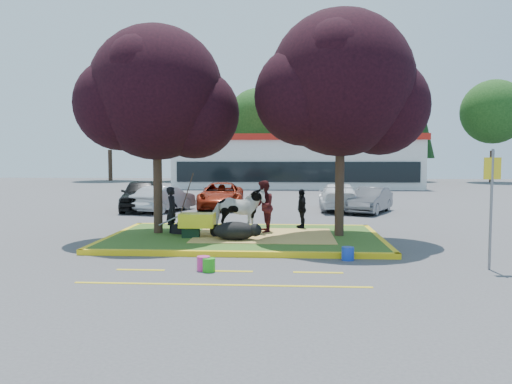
# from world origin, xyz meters

# --- Properties ---
(ground) EXTENTS (90.00, 90.00, 0.00)m
(ground) POSITION_xyz_m (0.00, 0.00, 0.00)
(ground) COLOR #424244
(ground) RESTS_ON ground
(median_island) EXTENTS (8.00, 5.00, 0.15)m
(median_island) POSITION_xyz_m (0.00, 0.00, 0.07)
(median_island) COLOR #31561A
(median_island) RESTS_ON ground
(curb_near) EXTENTS (8.30, 0.16, 0.15)m
(curb_near) POSITION_xyz_m (0.00, -2.58, 0.07)
(curb_near) COLOR yellow
(curb_near) RESTS_ON ground
(curb_far) EXTENTS (8.30, 0.16, 0.15)m
(curb_far) POSITION_xyz_m (0.00, 2.58, 0.07)
(curb_far) COLOR yellow
(curb_far) RESTS_ON ground
(curb_left) EXTENTS (0.16, 5.30, 0.15)m
(curb_left) POSITION_xyz_m (-4.08, 0.00, 0.07)
(curb_left) COLOR yellow
(curb_left) RESTS_ON ground
(curb_right) EXTENTS (0.16, 5.30, 0.15)m
(curb_right) POSITION_xyz_m (4.08, 0.00, 0.07)
(curb_right) COLOR yellow
(curb_right) RESTS_ON ground
(straw_bedding) EXTENTS (4.20, 3.00, 0.01)m
(straw_bedding) POSITION_xyz_m (0.60, 0.00, 0.15)
(straw_bedding) COLOR #E4BA5E
(straw_bedding) RESTS_ON median_island
(tree_purple_left) EXTENTS (5.06, 4.20, 6.51)m
(tree_purple_left) POSITION_xyz_m (-2.78, 0.38, 4.36)
(tree_purple_left) COLOR black
(tree_purple_left) RESTS_ON median_island
(tree_purple_right) EXTENTS (5.30, 4.40, 6.82)m
(tree_purple_right) POSITION_xyz_m (2.92, 0.18, 4.56)
(tree_purple_right) COLOR black
(tree_purple_right) RESTS_ON median_island
(fire_lane_stripe_a) EXTENTS (1.10, 0.12, 0.01)m
(fire_lane_stripe_a) POSITION_xyz_m (-2.00, -4.20, 0.00)
(fire_lane_stripe_a) COLOR yellow
(fire_lane_stripe_a) RESTS_ON ground
(fire_lane_stripe_b) EXTENTS (1.10, 0.12, 0.01)m
(fire_lane_stripe_b) POSITION_xyz_m (0.00, -4.20, 0.00)
(fire_lane_stripe_b) COLOR yellow
(fire_lane_stripe_b) RESTS_ON ground
(fire_lane_stripe_c) EXTENTS (1.10, 0.12, 0.01)m
(fire_lane_stripe_c) POSITION_xyz_m (2.00, -4.20, 0.00)
(fire_lane_stripe_c) COLOR yellow
(fire_lane_stripe_c) RESTS_ON ground
(fire_lane_long) EXTENTS (6.00, 0.10, 0.01)m
(fire_lane_long) POSITION_xyz_m (0.00, -5.40, 0.00)
(fire_lane_long) COLOR yellow
(fire_lane_long) RESTS_ON ground
(retail_building) EXTENTS (20.40, 8.40, 4.40)m
(retail_building) POSITION_xyz_m (2.00, 27.98, 2.25)
(retail_building) COLOR silver
(retail_building) RESTS_ON ground
(treeline) EXTENTS (46.58, 7.80, 14.63)m
(treeline) POSITION_xyz_m (1.23, 37.61, 7.73)
(treeline) COLOR black
(treeline) RESTS_ON ground
(cow) EXTENTS (1.77, 0.95, 1.43)m
(cow) POSITION_xyz_m (-0.24, 0.44, 0.87)
(cow) COLOR white
(cow) RESTS_ON median_island
(calf) EXTENTS (1.35, 0.93, 0.54)m
(calf) POSITION_xyz_m (-0.21, -0.90, 0.42)
(calf) COLOR black
(calf) RESTS_ON median_island
(handler) EXTENTS (0.41, 0.57, 1.46)m
(handler) POSITION_xyz_m (-2.35, 0.42, 0.88)
(handler) COLOR black
(handler) RESTS_ON median_island
(visitor_a) EXTENTS (0.68, 0.85, 1.66)m
(visitor_a) POSITION_xyz_m (0.55, 0.68, 0.98)
(visitor_a) COLOR #441315
(visitor_a) RESTS_ON median_island
(visitor_b) EXTENTS (0.49, 0.83, 1.33)m
(visitor_b) POSITION_xyz_m (1.79, 1.76, 0.81)
(visitor_b) COLOR black
(visitor_b) RESTS_ON median_island
(wheelbarrow) EXTENTS (1.89, 0.63, 0.71)m
(wheelbarrow) POSITION_xyz_m (-1.39, -0.37, 0.64)
(wheelbarrow) COLOR black
(wheelbarrow) RESTS_ON median_island
(gear_bag_dark) EXTENTS (0.65, 0.49, 0.29)m
(gear_bag_dark) POSITION_xyz_m (-2.00, 0.22, 0.30)
(gear_bag_dark) COLOR black
(gear_bag_dark) RESTS_ON median_island
(gear_bag_green) EXTENTS (0.54, 0.36, 0.28)m
(gear_bag_green) POSITION_xyz_m (-1.58, -0.47, 0.29)
(gear_bag_green) COLOR black
(gear_bag_green) RESTS_ON median_island
(sign_post) EXTENTS (0.38, 0.06, 2.74)m
(sign_post) POSITION_xyz_m (5.90, -3.64, 1.71)
(sign_post) COLOR slate
(sign_post) RESTS_ON ground
(bucket_green) EXTENTS (0.34, 0.34, 0.30)m
(bucket_green) POSITION_xyz_m (-0.43, -4.26, 0.15)
(bucket_green) COLOR green
(bucket_green) RESTS_ON ground
(bucket_pink) EXTENTS (0.35, 0.35, 0.32)m
(bucket_pink) POSITION_xyz_m (-0.57, -4.15, 0.16)
(bucket_pink) COLOR #CF2E84
(bucket_pink) RESTS_ON ground
(bucket_blue) EXTENTS (0.35, 0.35, 0.33)m
(bucket_blue) POSITION_xyz_m (2.81, -2.80, 0.17)
(bucket_blue) COLOR #173CBB
(bucket_blue) RESTS_ON ground
(car_black) EXTENTS (2.58, 4.69, 1.51)m
(car_black) POSITION_xyz_m (-5.71, 8.36, 0.75)
(car_black) COLOR black
(car_black) RESTS_ON ground
(car_silver) EXTENTS (2.45, 3.90, 1.21)m
(car_silver) POSITION_xyz_m (-4.46, 7.82, 0.61)
(car_silver) COLOR #9FA2A6
(car_silver) RESTS_ON ground
(car_red) EXTENTS (2.42, 4.73, 1.28)m
(car_red) POSITION_xyz_m (-2.00, 9.50, 0.64)
(car_red) COLOR maroon
(car_red) RESTS_ON ground
(car_white) EXTENTS (1.98, 4.50, 1.29)m
(car_white) POSITION_xyz_m (3.74, 9.04, 0.64)
(car_white) COLOR white
(car_white) RESTS_ON ground
(car_grey) EXTENTS (2.62, 3.76, 1.17)m
(car_grey) POSITION_xyz_m (5.09, 7.92, 0.59)
(car_grey) COLOR #505257
(car_grey) RESTS_ON ground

